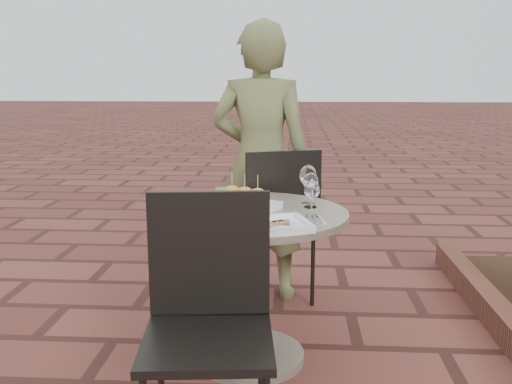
# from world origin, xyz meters

# --- Properties ---
(cafe_table) EXTENTS (0.90, 0.90, 0.73)m
(cafe_table) POSITION_xyz_m (0.30, 0.27, 0.48)
(cafe_table) COLOR gray
(cafe_table) RESTS_ON ground
(chair_far) EXTENTS (0.57, 0.57, 0.93)m
(chair_far) POSITION_xyz_m (0.41, 0.97, 0.55)
(chair_far) COLOR black
(chair_far) RESTS_ON ground
(chair_near) EXTENTS (0.48, 0.48, 0.93)m
(chair_near) POSITION_xyz_m (0.20, -0.38, 0.55)
(chair_near) COLOR black
(chair_near) RESTS_ON ground
(diner) EXTENTS (0.64, 0.46, 1.65)m
(diner) POSITION_xyz_m (0.30, 1.12, 0.83)
(diner) COLOR #5E6437
(diner) RESTS_ON ground
(plate_salmon) EXTENTS (0.28, 0.28, 0.06)m
(plate_salmon) POSITION_xyz_m (0.17, 0.49, 0.75)
(plate_salmon) COLOR white
(plate_salmon) RESTS_ON cafe_table
(plate_sliders) EXTENTS (0.35, 0.35, 0.17)m
(plate_sliders) POSITION_xyz_m (0.28, 0.29, 0.77)
(plate_sliders) COLOR white
(plate_sliders) RESTS_ON cafe_table
(plate_tuna) EXTENTS (0.30, 0.30, 0.03)m
(plate_tuna) POSITION_xyz_m (0.44, -0.01, 0.75)
(plate_tuna) COLOR white
(plate_tuna) RESTS_ON cafe_table
(wine_glass_right) EXTENTS (0.07, 0.07, 0.16)m
(wine_glass_right) POSITION_xyz_m (0.58, 0.19, 0.84)
(wine_glass_right) COLOR white
(wine_glass_right) RESTS_ON cafe_table
(wine_glass_mid) EXTENTS (0.08, 0.08, 0.19)m
(wine_glass_mid) POSITION_xyz_m (0.57, 0.44, 0.86)
(wine_glass_mid) COLOR white
(wine_glass_mid) RESTS_ON cafe_table
(wine_glass_far) EXTENTS (0.07, 0.07, 0.17)m
(wine_glass_far) POSITION_xyz_m (0.58, 0.37, 0.85)
(wine_glass_far) COLOR white
(wine_glass_far) RESTS_ON cafe_table
(steel_ramekin) EXTENTS (0.07, 0.07, 0.05)m
(steel_ramekin) POSITION_xyz_m (0.03, 0.44, 0.75)
(steel_ramekin) COLOR silver
(steel_ramekin) RESTS_ON cafe_table
(cutlery_set) EXTENTS (0.11, 0.21, 0.00)m
(cutlery_set) POSITION_xyz_m (0.59, 0.14, 0.73)
(cutlery_set) COLOR silver
(cutlery_set) RESTS_ON cafe_table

